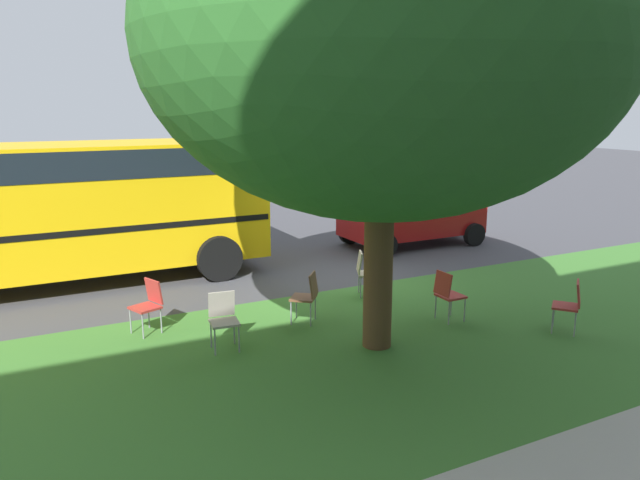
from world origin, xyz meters
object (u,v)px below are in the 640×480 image
Objects in this scene: chair_2 at (447,292)px; chair_4 at (223,316)px; street_tree at (383,39)px; chair_3 at (307,294)px; chair_1 at (365,270)px; chair_0 at (149,302)px; parked_car at (413,214)px; chair_5 at (571,302)px.

chair_2 is 3.85m from chair_4.
chair_3 is at bearing -70.29° from street_tree.
chair_4 is (3.29, 1.27, 0.00)m from chair_1.
chair_1 is 1.94m from chair_2.
chair_0 is 1.00× the size of chair_4.
parked_car is (-5.14, -4.08, 0.32)m from chair_3.
chair_5 is 6.65m from parked_car.
street_tree is at bearing -17.62° from chair_5.
chair_1 is at bearing -158.89° from chair_4.
street_tree is 8.08m from parked_car.
chair_3 is at bearing -165.33° from chair_4.
chair_2 is 5.92m from parked_car.
parked_car is at bearing -156.63° from chair_0.
chair_4 is 8.14m from parked_car.
chair_3 is 1.00× the size of chair_5.
chair_0 is at bearing 0.87° from chair_1.
chair_2 is at bearing 158.79° from chair_0.
chair_2 and chair_3 have the same top height.
chair_0 is 1.00× the size of chair_1.
chair_4 is at bearing 125.43° from chair_0.
chair_1 and chair_5 have the same top height.
chair_1 is 1.00× the size of chair_2.
chair_2 is at bearing -167.19° from street_tree.
chair_0 is at bearing -54.57° from chair_4.
street_tree is 4.75m from chair_1.
chair_3 is (2.17, -1.03, 0.00)m from chair_2.
chair_5 is at bearing 120.83° from chair_1.
chair_2 is at bearing 154.64° from chair_3.
street_tree reaches higher than chair_3.
chair_3 is (1.66, 0.84, 0.00)m from chair_1.
chair_1 is at bearing -179.13° from chair_0.
street_tree is 4.29m from chair_3.
chair_3 and chair_4 have the same top height.
street_tree reaches higher than chair_2.
chair_2 is 2.40m from chair_3.
street_tree is at bearing 62.80° from chair_1.
chair_3 is at bearing 162.61° from chair_0.
chair_2 is (-0.51, 1.87, 0.00)m from chair_1.
street_tree is 5.47m from chair_0.
chair_3 is at bearing -33.62° from chair_5.
chair_3 is 1.69m from chair_4.
chair_4 is (3.80, -0.60, 0.00)m from chair_2.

